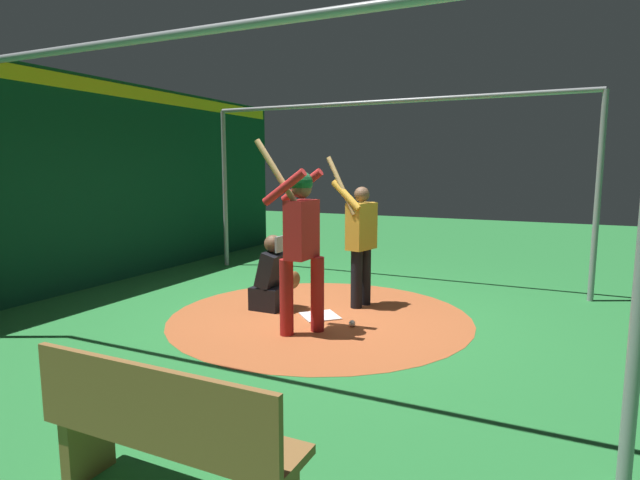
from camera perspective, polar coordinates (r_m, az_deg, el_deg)
ground_plane at (r=6.34m, az=-0.00°, el=-8.53°), size 25.93×25.93×0.00m
dirt_circle at (r=6.34m, az=-0.00°, el=-8.51°), size 3.67×3.67×0.01m
home_plate at (r=6.34m, az=-0.00°, el=-8.43°), size 0.59×0.59×0.01m
batter at (r=5.51m, az=-2.16°, el=0.44°), size 0.68×0.49×2.11m
catcher at (r=6.61m, az=-5.30°, el=-4.47°), size 0.58×0.40×0.97m
visitor at (r=6.64m, az=4.53°, el=0.21°), size 0.61×0.51×1.95m
back_wall at (r=8.51m, az=-24.54°, el=5.88°), size 0.23×9.93×3.16m
cage_frame at (r=6.08m, az=-0.00°, el=10.25°), size 6.12×4.64×2.85m
bench at (r=2.96m, az=-16.93°, el=-19.97°), size 1.53×0.36×0.85m
baseball_0 at (r=5.95m, az=3.59°, el=-9.24°), size 0.07×0.07×0.07m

